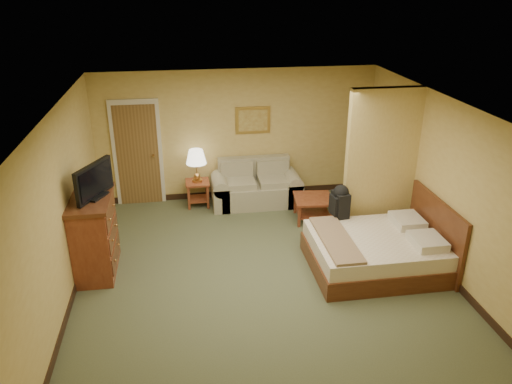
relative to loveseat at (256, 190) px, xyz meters
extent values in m
plane|color=#4D5436|center=(-0.31, -2.57, -0.29)|extent=(6.00, 6.00, 0.00)
plane|color=white|center=(-0.31, -2.57, 2.31)|extent=(6.00, 6.00, 0.00)
cube|color=tan|center=(-0.31, 0.43, 1.01)|extent=(5.50, 0.02, 2.60)
cube|color=tan|center=(-3.06, -2.57, 1.01)|extent=(0.02, 6.00, 2.60)
cube|color=tan|center=(2.44, -2.57, 1.01)|extent=(0.02, 6.00, 2.60)
cube|color=tan|center=(1.84, -1.65, 1.01)|extent=(1.20, 0.15, 2.60)
cube|color=beige|center=(-2.26, 0.40, 0.76)|extent=(0.94, 0.06, 2.10)
cube|color=brown|center=(-2.26, 0.38, 0.71)|extent=(0.80, 0.04, 2.00)
cylinder|color=#B48042|center=(-1.96, 0.33, 0.71)|extent=(0.04, 0.12, 0.04)
cube|color=black|center=(-0.31, 0.42, -0.23)|extent=(5.50, 0.02, 0.12)
cube|color=gray|center=(0.00, -0.05, -0.07)|extent=(1.44, 0.77, 0.43)
cube|color=gray|center=(0.00, 0.29, 0.37)|extent=(1.44, 0.18, 0.45)
cube|color=gray|center=(-0.72, -0.05, -0.05)|extent=(0.31, 0.77, 0.48)
cube|color=gray|center=(0.72, -0.05, -0.05)|extent=(0.31, 0.77, 0.48)
cube|color=maroon|center=(-1.15, 0.08, 0.20)|extent=(0.46, 0.46, 0.04)
cube|color=maroon|center=(-1.15, 0.08, -0.15)|extent=(0.39, 0.39, 0.03)
cube|color=maroon|center=(-1.33, -0.11, -0.05)|extent=(0.05, 0.05, 0.47)
cube|color=maroon|center=(-0.97, -0.11, -0.05)|extent=(0.05, 0.05, 0.47)
cube|color=maroon|center=(-1.33, 0.26, -0.05)|extent=(0.05, 0.05, 0.47)
cube|color=maroon|center=(-0.97, 0.26, -0.05)|extent=(0.05, 0.05, 0.47)
cylinder|color=#B48042|center=(-1.15, 0.08, 0.24)|extent=(0.20, 0.20, 0.04)
cylinder|color=#B48042|center=(-1.15, 0.08, 0.49)|extent=(0.03, 0.03, 0.33)
cone|color=white|center=(-1.15, 0.08, 0.73)|extent=(0.39, 0.39, 0.27)
cube|color=maroon|center=(0.93, -0.89, 0.13)|extent=(0.75, 0.75, 0.04)
cube|color=maroon|center=(0.93, -0.89, -0.14)|extent=(0.65, 0.65, 0.03)
cube|color=maroon|center=(0.64, -1.18, -0.08)|extent=(0.05, 0.05, 0.41)
cube|color=maroon|center=(1.22, -0.59, -0.08)|extent=(0.05, 0.05, 0.41)
cube|color=#B78E3F|center=(0.00, 0.41, 1.31)|extent=(0.69, 0.03, 0.53)
cube|color=olive|center=(0.00, 0.39, 1.31)|extent=(0.57, 0.02, 0.42)
cube|color=maroon|center=(-2.79, -2.10, 0.30)|extent=(0.54, 1.08, 1.17)
cube|color=#4D2312|center=(-2.79, -2.10, 0.92)|extent=(0.61, 1.15, 0.06)
cube|color=black|center=(-2.69, -2.10, 0.96)|extent=(0.35, 0.42, 0.03)
cube|color=black|center=(-2.69, -2.10, 1.21)|extent=(0.43, 0.78, 0.50)
cube|color=#4D2312|center=(1.44, -2.67, -0.14)|extent=(1.97, 1.58, 0.30)
cube|color=#F3E4C7|center=(1.44, -2.67, 0.13)|extent=(1.91, 1.52, 0.24)
cube|color=#4D2312|center=(2.40, -2.67, 0.25)|extent=(0.06, 1.68, 1.08)
cube|color=beige|center=(2.09, -3.02, 0.30)|extent=(0.44, 0.54, 0.14)
cube|color=beige|center=(2.09, -2.33, 0.30)|extent=(0.44, 0.54, 0.14)
cube|color=#836647|center=(0.80, -2.67, 0.26)|extent=(0.44, 1.48, 0.05)
cube|color=black|center=(1.11, -1.87, 0.46)|extent=(0.26, 0.35, 0.43)
sphere|color=black|center=(1.11, -1.87, 0.67)|extent=(0.26, 0.26, 0.26)
camera|label=1|loc=(-1.41, -9.01, 3.90)|focal=35.00mm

